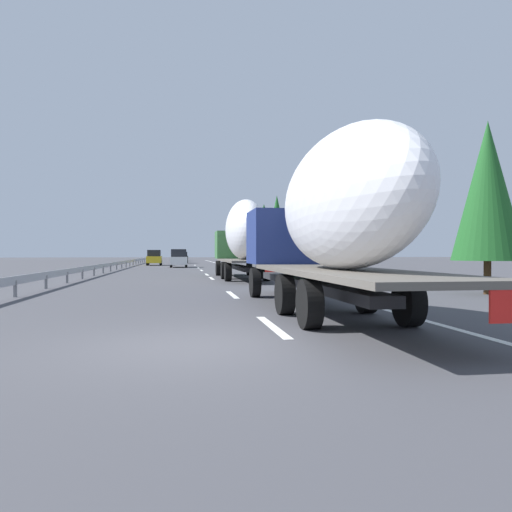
% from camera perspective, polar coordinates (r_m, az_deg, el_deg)
% --- Properties ---
extents(ground_plane, '(260.00, 260.00, 0.00)m').
position_cam_1_polar(ground_plane, '(48.31, -8.73, -1.52)').
color(ground_plane, '#424247').
extents(lane_stripe_0, '(3.20, 0.20, 0.01)m').
position_cam_1_polar(lane_stripe_0, '(10.59, 1.93, -8.22)').
color(lane_stripe_0, white).
rests_on(lane_stripe_0, ground_plane).
extents(lane_stripe_1, '(3.20, 0.20, 0.01)m').
position_cam_1_polar(lane_stripe_1, '(18.54, -2.79, -4.53)').
color(lane_stripe_1, white).
rests_on(lane_stripe_1, ground_plane).
extents(lane_stripe_2, '(3.20, 0.20, 0.01)m').
position_cam_1_polar(lane_stripe_2, '(30.51, -5.22, -2.61)').
color(lane_stripe_2, white).
rests_on(lane_stripe_2, ground_plane).
extents(lane_stripe_3, '(3.20, 0.20, 0.01)m').
position_cam_1_polar(lane_stripe_3, '(35.85, -5.77, -2.17)').
color(lane_stripe_3, white).
rests_on(lane_stripe_3, ground_plane).
extents(lane_stripe_4, '(3.20, 0.20, 0.01)m').
position_cam_1_polar(lane_stripe_4, '(44.46, -6.39, -1.68)').
color(lane_stripe_4, white).
rests_on(lane_stripe_4, ground_plane).
extents(lane_stripe_5, '(3.20, 0.20, 0.01)m').
position_cam_1_polar(lane_stripe_5, '(52.64, -6.78, -1.36)').
color(lane_stripe_5, white).
rests_on(lane_stripe_5, ground_plane).
extents(lane_stripe_6, '(3.20, 0.20, 0.01)m').
position_cam_1_polar(lane_stripe_6, '(63.37, -7.15, -1.07)').
color(lane_stripe_6, white).
rests_on(lane_stripe_6, ground_plane).
extents(edge_line_right, '(110.00, 0.20, 0.01)m').
position_cam_1_polar(edge_line_right, '(53.61, -2.86, -1.33)').
color(edge_line_right, white).
rests_on(edge_line_right, ground_plane).
extents(truck_lead, '(12.81, 2.55, 4.68)m').
position_cam_1_polar(truck_lead, '(29.64, -1.62, 2.30)').
color(truck_lead, '#387038').
rests_on(truck_lead, ground_plane).
extents(truck_trailing, '(13.81, 2.55, 4.40)m').
position_cam_1_polar(truck_trailing, '(12.69, 8.43, 4.53)').
color(truck_trailing, navy).
rests_on(truck_trailing, ground_plane).
extents(car_black_suv, '(4.62, 1.82, 1.76)m').
position_cam_1_polar(car_black_suv, '(76.48, -8.66, -0.15)').
color(car_black_suv, black).
rests_on(car_black_suv, ground_plane).
extents(car_white_van, '(4.30, 1.86, 1.99)m').
position_cam_1_polar(car_white_van, '(54.31, -9.03, -0.28)').
color(car_white_van, white).
rests_on(car_white_van, ground_plane).
extents(car_yellow_coupe, '(4.10, 1.84, 1.96)m').
position_cam_1_polar(car_yellow_coupe, '(63.52, -11.80, -0.20)').
color(car_yellow_coupe, gold).
rests_on(car_yellow_coupe, ground_plane).
extents(car_silver_hatch, '(4.51, 1.79, 1.90)m').
position_cam_1_polar(car_silver_hatch, '(97.57, -8.81, -0.01)').
color(car_silver_hatch, '#ADB2B7').
rests_on(car_silver_hatch, ground_plane).
extents(road_sign, '(0.10, 0.90, 3.27)m').
position_cam_1_polar(road_sign, '(55.25, -1.79, 1.06)').
color(road_sign, gray).
rests_on(road_sign, ground_plane).
extents(tree_0, '(2.67, 2.67, 6.66)m').
position_cam_1_polar(tree_0, '(20.83, 25.45, 6.90)').
color(tree_0, '#472D19').
rests_on(tree_0, ground_plane).
extents(tree_1, '(3.99, 3.99, 7.51)m').
position_cam_1_polar(tree_1, '(59.17, 0.93, 3.35)').
color(tree_1, '#472D19').
rests_on(tree_1, ground_plane).
extents(tree_2, '(3.99, 3.99, 5.93)m').
position_cam_1_polar(tree_2, '(48.49, 5.05, 2.81)').
color(tree_2, '#472D19').
rests_on(tree_2, ground_plane).
extents(tree_3, '(2.57, 2.57, 7.79)m').
position_cam_1_polar(tree_3, '(52.49, 2.45, 3.93)').
color(tree_3, '#472D19').
rests_on(tree_3, ground_plane).
extents(tree_4, '(3.00, 3.00, 5.06)m').
position_cam_1_polar(tree_4, '(42.03, 5.76, 2.53)').
color(tree_4, '#472D19').
rests_on(tree_4, ground_plane).
extents(tree_5, '(3.68, 3.68, 6.75)m').
position_cam_1_polar(tree_5, '(68.62, 1.37, 2.62)').
color(tree_5, '#472D19').
rests_on(tree_5, ground_plane).
extents(guardrail_median, '(94.00, 0.10, 0.76)m').
position_cam_1_polar(guardrail_median, '(51.63, -15.41, -0.77)').
color(guardrail_median, '#9EA0A5').
rests_on(guardrail_median, ground_plane).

